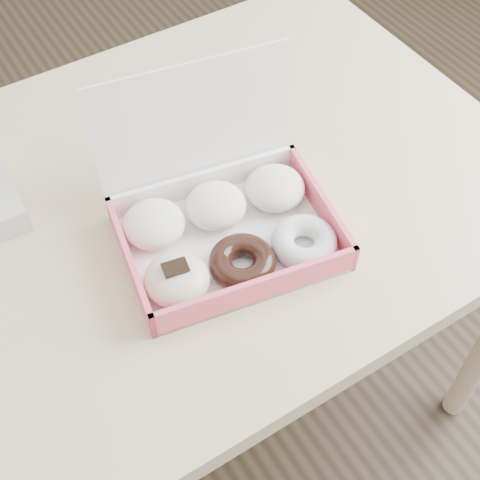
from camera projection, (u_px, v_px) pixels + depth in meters
ground at (188, 403)px, 1.64m from camera, size 4.00×4.00×0.00m
table at (163, 232)px, 1.12m from camera, size 1.20×0.80×0.75m
donut_box at (222, 221)px, 0.98m from camera, size 0.35×0.32×0.22m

